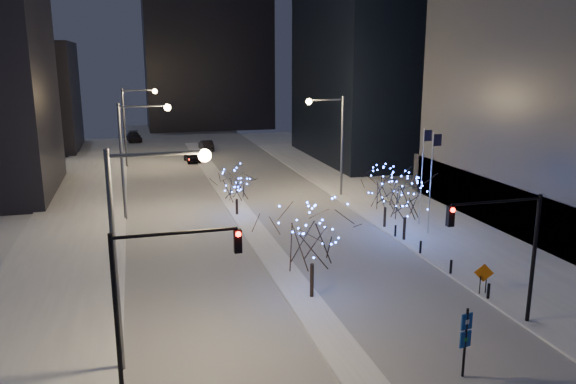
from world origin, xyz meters
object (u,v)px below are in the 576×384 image
object	(u,v)px
construction_sign	(484,276)
car_near	(192,156)
holiday_tree_median_near	(312,236)
holiday_tree_median_far	(236,184)
traffic_signal_west	(154,283)
holiday_tree_plaza_far	(386,190)
street_lamp_w_far	(132,116)
street_lamp_w_near	(138,229)
street_lamp_w_mid	(134,145)
car_mid	(206,145)
car_far	(134,137)
street_lamp_east	(334,133)
holiday_tree_plaza_near	(406,198)
traffic_signal_east	(509,240)
wayfinding_sign	(466,335)

from	to	relation	value
construction_sign	car_near	bearing A→B (deg)	126.13
holiday_tree_median_near	holiday_tree_median_far	xyz separation A→B (m)	(-1.00, 18.57, -1.00)
traffic_signal_west	holiday_tree_plaza_far	bearing A→B (deg)	44.48
traffic_signal_west	holiday_tree_median_far	xyz separation A→B (m)	(7.94, 25.53, -1.91)
street_lamp_w_far	traffic_signal_west	world-z (taller)	street_lamp_w_far
street_lamp_w_near	street_lamp_w_mid	bearing A→B (deg)	90.00
car_mid	car_far	xyz separation A→B (m)	(-10.48, 12.51, 0.01)
holiday_tree_median_far	car_near	bearing A→B (deg)	92.06
holiday_tree_median_far	construction_sign	xyz separation A→B (m)	(10.80, -20.83, -1.59)
street_lamp_east	holiday_tree_plaza_near	xyz separation A→B (m)	(0.42, -14.88, -3.03)
traffic_signal_east	wayfinding_sign	size ratio (longest dim) A/B	2.17
street_lamp_w_far	traffic_signal_east	size ratio (longest dim) A/B	1.43
street_lamp_w_mid	traffic_signal_east	bearing A→B (deg)	-55.49
car_mid	holiday_tree_plaza_near	world-z (taller)	holiday_tree_plaza_near
street_lamp_w_mid	holiday_tree_plaza_near	size ratio (longest dim) A/B	1.96
holiday_tree_plaza_far	wayfinding_sign	distance (m)	22.09
street_lamp_w_far	holiday_tree_plaza_far	world-z (taller)	street_lamp_w_far
street_lamp_east	car_mid	xyz separation A→B (m)	(-8.52, 32.68, -5.68)
holiday_tree_median_near	car_far	bearing A→B (deg)	97.85
car_far	holiday_tree_median_far	bearing A→B (deg)	-85.78
street_lamp_w_far	traffic_signal_east	bearing A→B (deg)	-70.68
street_lamp_w_far	holiday_tree_plaza_far	size ratio (longest dim) A/B	2.03
traffic_signal_east	holiday_tree_median_near	distance (m)	10.37
traffic_signal_west	wayfinding_sign	size ratio (longest dim) A/B	2.17
traffic_signal_east	car_near	distance (m)	53.49
street_lamp_w_near	holiday_tree_plaza_near	bearing A→B (deg)	34.03
traffic_signal_west	holiday_tree_plaza_far	distance (m)	26.59
street_lamp_east	car_far	xyz separation A→B (m)	(-19.00, 45.19, -5.66)
holiday_tree_plaza_far	street_lamp_east	bearing A→B (deg)	92.09
car_far	holiday_tree_median_near	xyz separation A→B (m)	(9.41, -68.23, 3.07)
street_lamp_w_near	traffic_signal_east	world-z (taller)	street_lamp_w_near
construction_sign	holiday_tree_plaza_far	bearing A→B (deg)	111.66
street_lamp_w_far	car_far	bearing A→B (deg)	89.94
holiday_tree_median_near	wayfinding_sign	xyz separation A→B (m)	(3.89, -9.55, -1.87)
holiday_tree_median_far	construction_sign	world-z (taller)	holiday_tree_median_far
street_lamp_w_mid	traffic_signal_west	distance (m)	27.06
car_near	holiday_tree_median_near	world-z (taller)	holiday_tree_median_near
street_lamp_east	holiday_tree_median_near	xyz separation A→B (m)	(-9.58, -23.04, -2.60)
holiday_tree_median_far	street_lamp_w_mid	bearing A→B (deg)	170.12
traffic_signal_east	car_mid	size ratio (longest dim) A/B	1.49
wayfinding_sign	holiday_tree_plaza_far	bearing A→B (deg)	63.46
street_lamp_w_mid	holiday_tree_median_far	bearing A→B (deg)	-9.88
street_lamp_w_near	holiday_tree_plaza_far	distance (m)	25.76
traffic_signal_west	construction_sign	bearing A→B (deg)	14.09
street_lamp_w_near	street_lamp_east	xyz separation A→B (m)	(19.02, 28.00, -0.05)
car_mid	holiday_tree_plaza_near	size ratio (longest dim) A/B	0.92
car_mid	car_near	bearing A→B (deg)	68.64
street_lamp_east	traffic_signal_east	size ratio (longest dim) A/B	1.43
wayfinding_sign	traffic_signal_west	bearing A→B (deg)	158.14
holiday_tree_plaza_far	construction_sign	bearing A→B (deg)	-90.82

